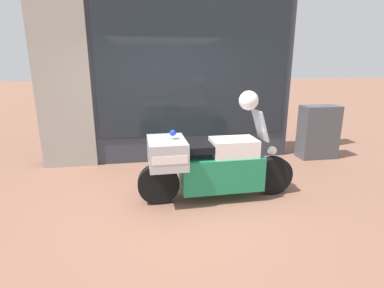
% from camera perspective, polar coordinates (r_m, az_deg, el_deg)
% --- Properties ---
extents(ground_plane, '(60.00, 60.00, 0.00)m').
position_cam_1_polar(ground_plane, '(4.67, -1.62, -10.23)').
color(ground_plane, '#8E604C').
extents(shop_building, '(5.04, 0.55, 4.09)m').
position_cam_1_polar(shop_building, '(6.17, -8.31, 15.57)').
color(shop_building, '#333842').
rests_on(shop_building, ground).
extents(window_display, '(3.58, 0.30, 1.99)m').
position_cam_1_polar(window_display, '(6.46, -0.27, 1.62)').
color(window_display, slate).
rests_on(window_display, ground).
extents(paramedic_motorcycle, '(2.39, 0.75, 1.34)m').
position_cam_1_polar(paramedic_motorcycle, '(4.44, 3.13, -3.82)').
color(paramedic_motorcycle, black).
rests_on(paramedic_motorcycle, ground).
extents(utility_cabinet, '(0.78, 0.42, 1.13)m').
position_cam_1_polar(utility_cabinet, '(6.95, 22.91, 2.12)').
color(utility_cabinet, '#4C4C51').
rests_on(utility_cabinet, ground).
extents(white_helmet, '(0.28, 0.28, 0.28)m').
position_cam_1_polar(white_helmet, '(4.40, 10.74, 8.15)').
color(white_helmet, white).
rests_on(white_helmet, paramedic_motorcycle).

